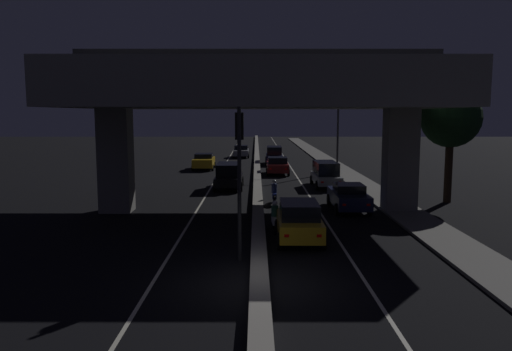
% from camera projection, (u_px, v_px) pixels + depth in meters
% --- Properties ---
extents(ground_plane, '(200.00, 200.00, 0.00)m').
position_uv_depth(ground_plane, '(261.00, 285.00, 15.35)').
color(ground_plane, black).
extents(lane_line_left_inner, '(0.12, 126.00, 0.00)m').
position_uv_depth(lane_line_left_inner, '(226.00, 166.00, 50.10)').
color(lane_line_left_inner, beige).
rests_on(lane_line_left_inner, ground_plane).
extents(lane_line_right_inner, '(0.12, 126.00, 0.00)m').
position_uv_depth(lane_line_right_inner, '(292.00, 166.00, 50.07)').
color(lane_line_right_inner, beige).
rests_on(lane_line_right_inner, ground_plane).
extents(median_divider, '(0.57, 126.00, 0.38)m').
position_uv_depth(median_divider, '(259.00, 164.00, 50.06)').
color(median_divider, gray).
rests_on(median_divider, ground_plane).
extents(sidewalk_right, '(2.19, 126.00, 0.13)m').
position_uv_depth(sidewalk_right, '(349.00, 174.00, 43.10)').
color(sidewalk_right, slate).
rests_on(sidewalk_right, ground_plane).
extents(elevated_overpass, '(19.14, 11.47, 8.56)m').
position_uv_depth(elevated_overpass, '(260.00, 91.00, 26.12)').
color(elevated_overpass, gray).
rests_on(elevated_overpass, ground_plane).
extents(traffic_light_left_of_median, '(0.30, 0.49, 5.48)m').
position_uv_depth(traffic_light_left_of_median, '(241.00, 157.00, 17.50)').
color(traffic_light_left_of_median, black).
rests_on(traffic_light_left_of_median, ground_plane).
extents(street_lamp, '(2.43, 0.32, 7.92)m').
position_uv_depth(street_lamp, '(336.00, 120.00, 44.67)').
color(street_lamp, '#2D2D30').
rests_on(street_lamp, ground_plane).
extents(car_taxi_yellow_lead, '(1.92, 3.98, 1.64)m').
position_uv_depth(car_taxi_yellow_lead, '(301.00, 221.00, 20.47)').
color(car_taxi_yellow_lead, gold).
rests_on(car_taxi_yellow_lead, ground_plane).
extents(car_dark_blue_second, '(1.92, 4.53, 1.45)m').
position_uv_depth(car_dark_blue_second, '(351.00, 197.00, 27.12)').
color(car_dark_blue_second, '#141938').
rests_on(car_dark_blue_second, ground_plane).
extents(car_silver_third, '(1.92, 4.55, 1.81)m').
position_uv_depth(car_silver_third, '(328.00, 174.00, 35.85)').
color(car_silver_third, gray).
rests_on(car_silver_third, ground_plane).
extents(car_dark_red_fourth, '(2.02, 4.13, 1.52)m').
position_uv_depth(car_dark_red_fourth, '(279.00, 165.00, 43.23)').
color(car_dark_red_fourth, '#591414').
rests_on(car_dark_red_fourth, ground_plane).
extents(car_dark_blue_fifth, '(1.94, 4.57, 1.85)m').
position_uv_depth(car_dark_blue_fifth, '(276.00, 155.00, 52.04)').
color(car_dark_blue_fifth, '#141938').
rests_on(car_dark_blue_fifth, ground_plane).
extents(car_black_lead_oncoming, '(1.99, 4.37, 1.79)m').
position_uv_depth(car_black_lead_oncoming, '(231.00, 175.00, 35.03)').
color(car_black_lead_oncoming, black).
rests_on(car_black_lead_oncoming, ground_plane).
extents(car_taxi_yellow_second_oncoming, '(2.08, 4.13, 1.49)m').
position_uv_depth(car_taxi_yellow_second_oncoming, '(206.00, 161.00, 47.25)').
color(car_taxi_yellow_second_oncoming, gold).
rests_on(car_taxi_yellow_second_oncoming, ground_plane).
extents(car_silver_third_oncoming, '(1.97, 4.22, 1.43)m').
position_uv_depth(car_silver_third_oncoming, '(243.00, 151.00, 60.28)').
color(car_silver_third_oncoming, gray).
rests_on(car_silver_third_oncoming, ground_plane).
extents(motorcycle_white_filtering_near, '(0.33, 2.02, 1.40)m').
position_uv_depth(motorcycle_white_filtering_near, '(277.00, 218.00, 22.22)').
color(motorcycle_white_filtering_near, black).
rests_on(motorcycle_white_filtering_near, ground_plane).
extents(motorcycle_blue_filtering_mid, '(0.32, 1.81, 1.44)m').
position_uv_depth(motorcycle_blue_filtering_mid, '(276.00, 194.00, 28.91)').
color(motorcycle_blue_filtering_mid, black).
rests_on(motorcycle_blue_filtering_mid, ground_plane).
extents(pedestrian_on_sidewalk, '(0.33, 0.33, 1.82)m').
position_uv_depth(pedestrian_on_sidewalk, '(399.00, 186.00, 28.88)').
color(pedestrian_on_sidewalk, '#2D261E').
rests_on(pedestrian_on_sidewalk, sidewalk_right).
extents(roadside_tree_kerbside_near, '(3.49, 3.49, 6.76)m').
position_uv_depth(roadside_tree_kerbside_near, '(453.00, 119.00, 28.99)').
color(roadside_tree_kerbside_near, '#2D2116').
rests_on(roadside_tree_kerbside_near, ground_plane).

